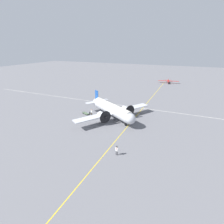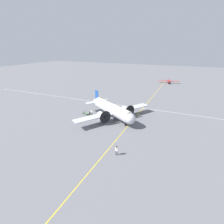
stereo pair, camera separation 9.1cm
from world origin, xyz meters
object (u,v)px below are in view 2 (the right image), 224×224
Objects in this scene: light_aircraft_distant at (169,82)px; crew_foreground at (117,150)px; passenger_boarding at (92,112)px; baggage_cart at (86,113)px; airliner_main at (113,110)px; suitcase_near_door at (90,113)px.

crew_foreground is at bearing -8.54° from light_aircraft_distant.
passenger_boarding reaches higher than baggage_cart.
airliner_main is 6.80m from passenger_boarding.
light_aircraft_distant is at bearing -80.26° from crew_foreground.
light_aircraft_distant is (56.66, -15.13, 0.53)m from suitcase_near_door.
passenger_boarding is 2.18m from baggage_cart.
suitcase_near_door is 1.21m from baggage_cart.
crew_foreground is 2.81× the size of suitcase_near_door.
airliner_main is 11.36× the size of crew_foreground.
airliner_main is 7.92m from suitcase_near_door.
suitcase_near_door is (15.78, 15.06, -0.84)m from crew_foreground.
airliner_main is 31.92× the size of suitcase_near_door.
light_aircraft_distant reaches higher than suitcase_near_door.
crew_foreground is (-15.42, -7.49, -1.48)m from airliner_main.
crew_foreground is at bearing -136.35° from suitcase_near_door.
crew_foreground reaches higher than suitcase_near_door.
airliner_main is 11.85× the size of passenger_boarding.
light_aircraft_distant reaches higher than passenger_boarding.
suitcase_near_door is at bearing 49.89° from baggage_cart.
light_aircraft_distant is (57.22, -14.18, -0.24)m from passenger_boarding.
airliner_main reaches higher than crew_foreground.
airliner_main reaches higher than suitcase_near_door.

